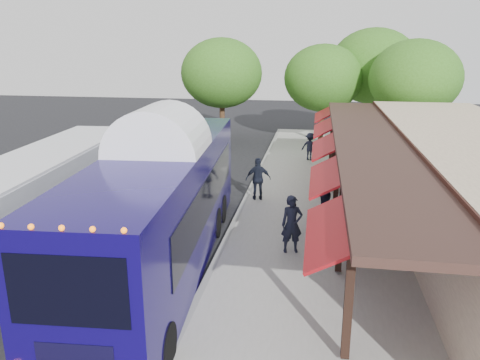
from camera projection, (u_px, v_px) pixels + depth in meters
The scene contains 15 objects.
ground at pixel (212, 268), 14.39m from camera, with size 90.00×90.00×0.00m, color black.
sidewalk at pixel (367, 227), 17.38m from camera, with size 10.00×40.00×0.15m, color #9E9B93.
curb at pixel (236, 219), 18.15m from camera, with size 0.20×40.00×0.16m, color gray.
station_shelter at pixel (471, 186), 16.35m from camera, with size 8.15×20.00×3.60m.
coach_bus at pixel (162, 202), 13.87m from camera, with size 3.41×12.50×3.96m.
city_bus at pixel (44, 194), 15.90m from camera, with size 3.21×11.63×3.09m.
ped_a at pixel (292, 224), 14.91m from camera, with size 0.69×0.45×1.89m, color black.
ped_b at pixel (323, 219), 15.36m from camera, with size 0.93×0.72×1.91m, color black.
ped_c at pixel (258, 179), 20.02m from camera, with size 1.08×0.45×1.84m, color black.
ped_d at pixel (310, 146), 26.98m from camera, with size 1.03×0.59×1.59m, color black.
sign_board at pixel (293, 212), 16.30m from camera, with size 0.22×0.54×1.23m.
tree_left at pixel (323, 78), 31.01m from camera, with size 5.21×5.21×6.67m.
tree_mid at pixel (374, 66), 32.19m from camera, with size 6.04×6.04×7.74m.
tree_right at pixel (415, 78), 28.02m from camera, with size 5.44×5.44×6.97m.
tree_far at pixel (222, 73), 31.78m from camera, with size 5.53×5.53×7.08m.
Camera 1 is at (2.97, -12.75, 6.62)m, focal length 35.00 mm.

